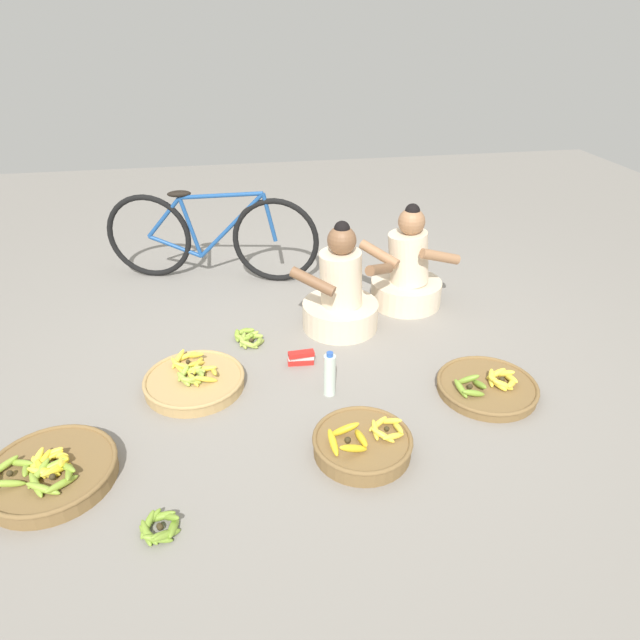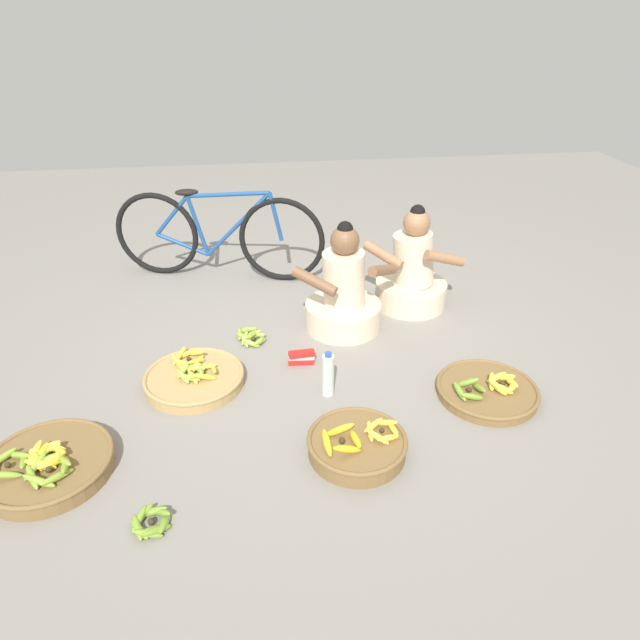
% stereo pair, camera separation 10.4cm
% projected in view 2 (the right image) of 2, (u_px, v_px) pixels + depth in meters
% --- Properties ---
extents(ground_plane, '(10.00, 10.00, 0.00)m').
position_uv_depth(ground_plane, '(316.00, 352.00, 3.58)').
color(ground_plane, gray).
extents(vendor_woman_front, '(0.74, 0.54, 0.76)m').
position_uv_depth(vendor_woman_front, '(344.00, 296.00, 3.74)').
color(vendor_woman_front, beige).
rests_on(vendor_woman_front, ground).
extents(vendor_woman_behind, '(0.69, 0.52, 0.76)m').
position_uv_depth(vendor_woman_behind, '(412.00, 275.00, 4.03)').
color(vendor_woman_behind, beige).
rests_on(vendor_woman_behind, ground).
extents(bicycle_leaning, '(1.66, 0.49, 0.73)m').
position_uv_depth(bicycle_leaning, '(218.00, 235.00, 4.41)').
color(bicycle_leaning, black).
rests_on(bicycle_leaning, ground).
extents(banana_basket_front_right, '(0.58, 0.58, 0.15)m').
position_uv_depth(banana_basket_front_right, '(194.00, 378.00, 3.26)').
color(banana_basket_front_right, tan).
rests_on(banana_basket_front_right, ground).
extents(banana_basket_front_left, '(0.60, 0.60, 0.16)m').
position_uv_depth(banana_basket_front_left, '(48.00, 465.00, 2.63)').
color(banana_basket_front_left, brown).
rests_on(banana_basket_front_left, ground).
extents(banana_basket_front_center, '(0.57, 0.57, 0.13)m').
position_uv_depth(banana_basket_front_center, '(487.00, 390.00, 3.16)').
color(banana_basket_front_center, brown).
rests_on(banana_basket_front_center, ground).
extents(banana_basket_near_vendor, '(0.50, 0.50, 0.17)m').
position_uv_depth(banana_basket_near_vendor, '(357.00, 444.00, 2.75)').
color(banana_basket_near_vendor, brown).
rests_on(banana_basket_near_vendor, ground).
extents(loose_bananas_mid_right, '(0.20, 0.20, 0.08)m').
position_uv_depth(loose_bananas_mid_right, '(152.00, 522.00, 2.37)').
color(loose_bananas_mid_right, olive).
rests_on(loose_bananas_mid_right, ground).
extents(loose_bananas_near_bicycle, '(0.22, 0.25, 0.08)m').
position_uv_depth(loose_bananas_near_bicycle, '(250.00, 336.00, 3.70)').
color(loose_bananas_near_bicycle, '#9EB747').
rests_on(loose_bananas_near_bicycle, ground).
extents(water_bottle, '(0.07, 0.07, 0.28)m').
position_uv_depth(water_bottle, '(328.00, 375.00, 3.13)').
color(water_bottle, silver).
rests_on(water_bottle, ground).
extents(packet_carton_stack, '(0.17, 0.08, 0.09)m').
position_uv_depth(packet_carton_stack, '(301.00, 357.00, 3.45)').
color(packet_carton_stack, red).
rests_on(packet_carton_stack, ground).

